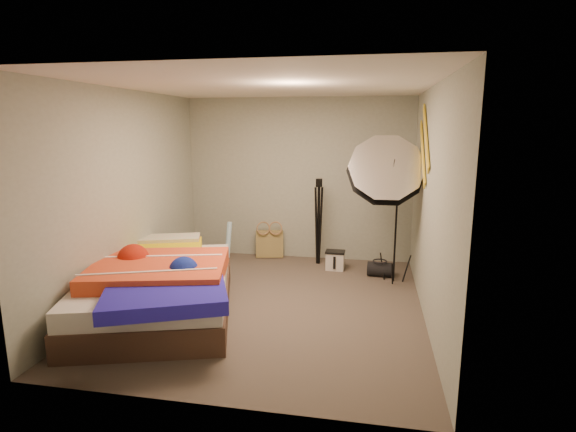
% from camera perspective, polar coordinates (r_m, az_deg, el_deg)
% --- Properties ---
extents(floor, '(4.00, 4.00, 0.00)m').
position_cam_1_polar(floor, '(5.43, -2.24, -11.10)').
color(floor, brown).
rests_on(floor, ground).
extents(ceiling, '(4.00, 4.00, 0.00)m').
position_cam_1_polar(ceiling, '(5.03, -2.47, 16.23)').
color(ceiling, silver).
rests_on(ceiling, wall_back).
extents(wall_back, '(3.50, 0.00, 3.50)m').
position_cam_1_polar(wall_back, '(7.03, 1.29, 4.66)').
color(wall_back, '#969D8D').
rests_on(wall_back, floor).
extents(wall_front, '(3.50, 0.00, 3.50)m').
position_cam_1_polar(wall_front, '(3.20, -10.34, -3.76)').
color(wall_front, '#969D8D').
rests_on(wall_front, floor).
extents(wall_left, '(0.00, 4.00, 4.00)m').
position_cam_1_polar(wall_left, '(5.73, -19.70, 2.44)').
color(wall_left, '#969D8D').
rests_on(wall_left, floor).
extents(wall_right, '(0.00, 4.00, 4.00)m').
position_cam_1_polar(wall_right, '(5.00, 17.63, 1.34)').
color(wall_right, '#969D8D').
rests_on(wall_right, floor).
extents(tote_bag, '(0.46, 0.28, 0.45)m').
position_cam_1_polar(tote_bag, '(7.21, -2.35, -3.54)').
color(tote_bag, '#9A8850').
rests_on(tote_bag, floor).
extents(wrapping_roll, '(0.13, 0.20, 0.65)m').
position_cam_1_polar(wrapping_roll, '(6.88, -7.61, -3.44)').
color(wrapping_roll, '#55ACDD').
rests_on(wrapping_roll, floor).
extents(camera_case, '(0.26, 0.19, 0.26)m').
position_cam_1_polar(camera_case, '(6.64, 6.00, -5.70)').
color(camera_case, beige).
rests_on(camera_case, floor).
extents(duffel_bag, '(0.35, 0.23, 0.20)m').
position_cam_1_polar(duffel_bag, '(6.45, 11.55, -6.65)').
color(duffel_bag, black).
rests_on(duffel_bag, floor).
extents(wall_stripe_upper, '(0.02, 0.91, 0.78)m').
position_cam_1_polar(wall_stripe_upper, '(5.52, 17.12, 9.60)').
color(wall_stripe_upper, gold).
rests_on(wall_stripe_upper, wall_right).
extents(wall_stripe_lower, '(0.02, 0.91, 0.78)m').
position_cam_1_polar(wall_stripe_lower, '(5.78, 16.73, 7.70)').
color(wall_stripe_lower, gold).
rests_on(wall_stripe_lower, wall_right).
extents(bed, '(2.19, 2.63, 0.65)m').
position_cam_1_polar(bed, '(5.28, -16.12, -8.43)').
color(bed, '#483024').
rests_on(bed, floor).
extents(photo_umbrella, '(1.20, 0.89, 2.08)m').
position_cam_1_polar(photo_umbrella, '(5.87, 12.28, 5.43)').
color(photo_umbrella, black).
rests_on(photo_umbrella, floor).
extents(camera_tripod, '(0.09, 0.09, 1.31)m').
position_cam_1_polar(camera_tripod, '(6.75, 3.91, 0.06)').
color(camera_tripod, black).
rests_on(camera_tripod, floor).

